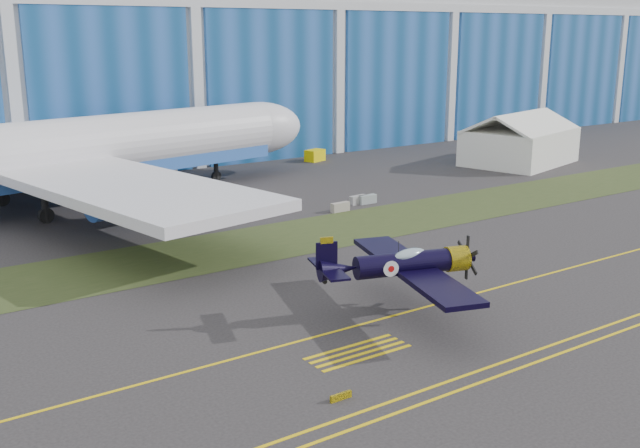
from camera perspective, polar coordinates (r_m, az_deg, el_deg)
ground at (r=58.81m, az=12.15°, el=-2.78°), size 260.00×260.00×0.00m
grass_median at (r=68.75m, az=3.72°, el=0.04°), size 260.00×10.00×0.02m
hangar at (r=117.57m, az=-14.25°, el=12.99°), size 220.00×45.70×30.00m
taxiway_centreline at (r=55.68m, az=15.87°, el=-3.99°), size 200.00×0.20×0.02m
edge_line_far at (r=51.05m, az=23.21°, el=-6.33°), size 80.00×0.20×0.02m
hold_short_ladder at (r=41.76m, az=2.92°, el=-9.72°), size 6.00×2.40×0.02m
guard_board_left at (r=36.71m, az=1.60°, el=-13.00°), size 1.20×0.15×0.35m
warbird at (r=46.05m, az=6.35°, el=-3.03°), size 15.16×16.77×4.16m
jetliner at (r=77.31m, az=-20.27°, el=10.22°), size 81.84×73.05×25.11m
tent at (r=103.13m, az=14.99°, el=6.36°), size 17.12×14.31×6.89m
shipping_container at (r=93.62m, az=-12.72°, el=4.38°), size 6.35×3.73×2.58m
tug at (r=101.98m, az=-0.39°, el=5.25°), size 3.05×2.42×1.56m
gse_box at (r=130.15m, az=15.17°, el=6.80°), size 3.29×2.48×1.76m
barrier_a at (r=73.14m, az=1.55°, el=1.30°), size 2.03×0.71×0.90m
barrier_b at (r=76.39m, az=2.91°, el=1.85°), size 2.05×0.82×0.90m
barrier_c at (r=76.69m, az=3.64°, el=1.89°), size 2.01×0.62×0.90m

